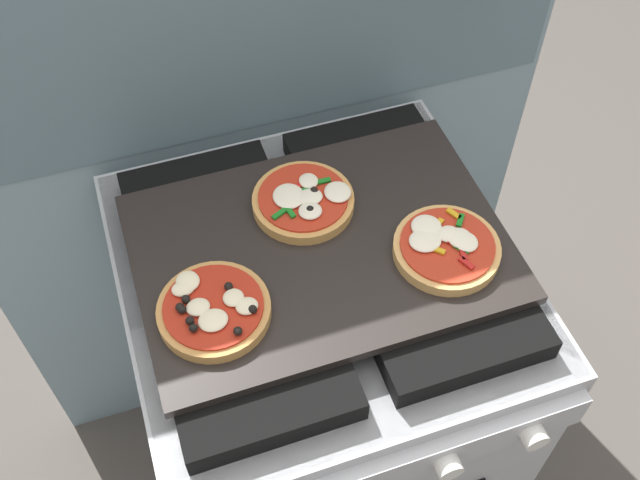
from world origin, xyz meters
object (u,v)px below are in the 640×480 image
(stove, at_px, (320,391))
(pizza_right, at_px, (446,247))
(baking_tray, at_px, (320,248))
(pizza_center, at_px, (304,200))
(pizza_left, at_px, (213,309))

(stove, distance_m, pizza_right, 0.51)
(baking_tray, bearing_deg, pizza_right, -23.52)
(stove, height_order, pizza_center, pizza_center)
(pizza_left, height_order, pizza_center, same)
(baking_tray, distance_m, pizza_center, 0.08)
(pizza_center, bearing_deg, pizza_right, -42.18)
(pizza_left, bearing_deg, baking_tray, 21.11)
(baking_tray, bearing_deg, pizza_left, -158.89)
(pizza_center, bearing_deg, baking_tray, -90.61)
(stove, bearing_deg, pizza_center, 89.41)
(pizza_left, bearing_deg, pizza_center, 39.55)
(pizza_left, bearing_deg, pizza_right, -0.82)
(baking_tray, relative_size, pizza_right, 3.49)
(pizza_center, bearing_deg, stove, -90.59)
(pizza_right, bearing_deg, stove, 156.96)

